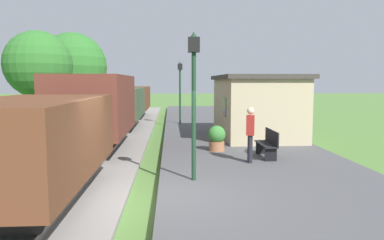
{
  "coord_description": "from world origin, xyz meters",
  "views": [
    {
      "loc": [
        0.5,
        -7.94,
        2.72
      ],
      "look_at": [
        1.26,
        5.02,
        1.38
      ],
      "focal_mm": 34.41,
      "sensor_mm": 36.0,
      "label": 1
    }
  ],
  "objects_px": {
    "tree_field_left": "(73,67)",
    "tree_trackside_far": "(38,65)",
    "person_waiting": "(250,132)",
    "freight_train": "(109,109)",
    "potted_planter": "(217,138)",
    "lamp_post_near": "(194,79)",
    "lamp_post_far": "(180,81)",
    "station_hut": "(256,106)",
    "bench_near_hut": "(268,143)"
  },
  "relations": [
    {
      "from": "person_waiting",
      "to": "potted_planter",
      "type": "xyz_separation_m",
      "value": [
        -0.78,
        1.99,
        -0.46
      ]
    },
    {
      "from": "person_waiting",
      "to": "lamp_post_far",
      "type": "height_order",
      "value": "lamp_post_far"
    },
    {
      "from": "freight_train",
      "to": "potted_planter",
      "type": "distance_m",
      "value": 6.35
    },
    {
      "from": "tree_trackside_far",
      "to": "tree_field_left",
      "type": "distance_m",
      "value": 6.17
    },
    {
      "from": "lamp_post_far",
      "to": "freight_train",
      "type": "bearing_deg",
      "value": -126.96
    },
    {
      "from": "station_hut",
      "to": "tree_trackside_far",
      "type": "xyz_separation_m",
      "value": [
        -10.55,
        2.55,
        1.94
      ]
    },
    {
      "from": "potted_planter",
      "to": "tree_field_left",
      "type": "distance_m",
      "value": 15.05
    },
    {
      "from": "station_hut",
      "to": "potted_planter",
      "type": "distance_m",
      "value": 4.29
    },
    {
      "from": "station_hut",
      "to": "potted_planter",
      "type": "relative_size",
      "value": 6.33
    },
    {
      "from": "station_hut",
      "to": "lamp_post_far",
      "type": "bearing_deg",
      "value": 121.37
    },
    {
      "from": "bench_near_hut",
      "to": "tree_field_left",
      "type": "bearing_deg",
      "value": 125.74
    },
    {
      "from": "lamp_post_near",
      "to": "tree_trackside_far",
      "type": "xyz_separation_m",
      "value": [
        -7.23,
        10.03,
        0.8
      ]
    },
    {
      "from": "freight_train",
      "to": "station_hut",
      "type": "relative_size",
      "value": 4.48
    },
    {
      "from": "person_waiting",
      "to": "lamp_post_near",
      "type": "relative_size",
      "value": 0.46
    },
    {
      "from": "station_hut",
      "to": "lamp_post_far",
      "type": "height_order",
      "value": "lamp_post_far"
    },
    {
      "from": "freight_train",
      "to": "tree_trackside_far",
      "type": "distance_m",
      "value": 4.64
    },
    {
      "from": "tree_field_left",
      "to": "station_hut",
      "type": "bearing_deg",
      "value": -39.9
    },
    {
      "from": "lamp_post_far",
      "to": "person_waiting",
      "type": "bearing_deg",
      "value": -80.36
    },
    {
      "from": "person_waiting",
      "to": "potted_planter",
      "type": "bearing_deg",
      "value": -54.13
    },
    {
      "from": "lamp_post_near",
      "to": "tree_trackside_far",
      "type": "bearing_deg",
      "value": 125.79
    },
    {
      "from": "lamp_post_near",
      "to": "lamp_post_far",
      "type": "relative_size",
      "value": 1.0
    },
    {
      "from": "tree_field_left",
      "to": "lamp_post_near",
      "type": "bearing_deg",
      "value": -66.31
    },
    {
      "from": "bench_near_hut",
      "to": "lamp_post_far",
      "type": "xyz_separation_m",
      "value": [
        -2.63,
        10.25,
        2.08
      ]
    },
    {
      "from": "potted_planter",
      "to": "tree_field_left",
      "type": "height_order",
      "value": "tree_field_left"
    },
    {
      "from": "station_hut",
      "to": "person_waiting",
      "type": "bearing_deg",
      "value": -104.76
    },
    {
      "from": "lamp_post_far",
      "to": "tree_trackside_far",
      "type": "relative_size",
      "value": 0.7
    },
    {
      "from": "potted_planter",
      "to": "freight_train",
      "type": "bearing_deg",
      "value": 136.27
    },
    {
      "from": "potted_planter",
      "to": "lamp_post_near",
      "type": "distance_m",
      "value": 4.58
    },
    {
      "from": "freight_train",
      "to": "bench_near_hut",
      "type": "height_order",
      "value": "freight_train"
    },
    {
      "from": "potted_planter",
      "to": "lamp_post_far",
      "type": "distance_m",
      "value": 9.28
    },
    {
      "from": "station_hut",
      "to": "freight_train",
      "type": "bearing_deg",
      "value": 173.11
    },
    {
      "from": "potted_planter",
      "to": "bench_near_hut",
      "type": "bearing_deg",
      "value": -39.29
    },
    {
      "from": "potted_planter",
      "to": "lamp_post_near",
      "type": "relative_size",
      "value": 0.25
    },
    {
      "from": "freight_train",
      "to": "person_waiting",
      "type": "bearing_deg",
      "value": -49.92
    },
    {
      "from": "station_hut",
      "to": "tree_field_left",
      "type": "height_order",
      "value": "tree_field_left"
    },
    {
      "from": "person_waiting",
      "to": "potted_planter",
      "type": "height_order",
      "value": "person_waiting"
    },
    {
      "from": "freight_train",
      "to": "station_hut",
      "type": "distance_m",
      "value": 6.85
    },
    {
      "from": "bench_near_hut",
      "to": "tree_field_left",
      "type": "height_order",
      "value": "tree_field_left"
    },
    {
      "from": "tree_field_left",
      "to": "tree_trackside_far",
      "type": "bearing_deg",
      "value": -91.17
    },
    {
      "from": "person_waiting",
      "to": "lamp_post_far",
      "type": "relative_size",
      "value": 0.46
    },
    {
      "from": "person_waiting",
      "to": "lamp_post_far",
      "type": "distance_m",
      "value": 11.25
    },
    {
      "from": "lamp_post_near",
      "to": "freight_train",
      "type": "bearing_deg",
      "value": 112.74
    },
    {
      "from": "person_waiting",
      "to": "tree_field_left",
      "type": "distance_m",
      "value": 17.03
    },
    {
      "from": "station_hut",
      "to": "tree_trackside_far",
      "type": "bearing_deg",
      "value": 166.4
    },
    {
      "from": "freight_train",
      "to": "person_waiting",
      "type": "distance_m",
      "value": 8.3
    },
    {
      "from": "station_hut",
      "to": "bench_near_hut",
      "type": "xyz_separation_m",
      "value": [
        -0.7,
        -4.8,
        -0.93
      ]
    },
    {
      "from": "freight_train",
      "to": "lamp_post_near",
      "type": "xyz_separation_m",
      "value": [
        3.48,
        -8.3,
        1.32
      ]
    },
    {
      "from": "bench_near_hut",
      "to": "lamp_post_near",
      "type": "xyz_separation_m",
      "value": [
        -2.63,
        -2.68,
        2.08
      ]
    },
    {
      "from": "station_hut",
      "to": "lamp_post_far",
      "type": "relative_size",
      "value": 1.57
    },
    {
      "from": "potted_planter",
      "to": "lamp_post_near",
      "type": "height_order",
      "value": "lamp_post_near"
    }
  ]
}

